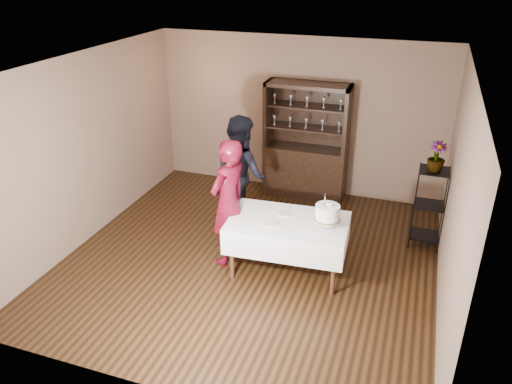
% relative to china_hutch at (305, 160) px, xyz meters
% --- Properties ---
extents(floor, '(5.00, 5.00, 0.00)m').
position_rel_china_hutch_xyz_m(floor, '(-0.20, -2.25, -0.66)').
color(floor, black).
rests_on(floor, ground).
extents(ceiling, '(5.00, 5.00, 0.00)m').
position_rel_china_hutch_xyz_m(ceiling, '(-0.20, -2.25, 2.04)').
color(ceiling, silver).
rests_on(ceiling, back_wall).
extents(back_wall, '(5.00, 0.02, 2.70)m').
position_rel_china_hutch_xyz_m(back_wall, '(-0.20, 0.25, 0.69)').
color(back_wall, brown).
rests_on(back_wall, floor).
extents(wall_left, '(0.02, 5.00, 2.70)m').
position_rel_china_hutch_xyz_m(wall_left, '(-2.70, -2.25, 0.69)').
color(wall_left, brown).
rests_on(wall_left, floor).
extents(wall_right, '(0.02, 5.00, 2.70)m').
position_rel_china_hutch_xyz_m(wall_right, '(2.30, -2.25, 0.69)').
color(wall_right, brown).
rests_on(wall_right, floor).
extents(china_hutch, '(1.40, 0.48, 2.00)m').
position_rel_china_hutch_xyz_m(china_hutch, '(0.00, 0.00, 0.00)').
color(china_hutch, black).
rests_on(china_hutch, floor).
extents(plant_etagere, '(0.42, 0.42, 1.20)m').
position_rel_china_hutch_xyz_m(plant_etagere, '(2.08, -1.05, -0.01)').
color(plant_etagere, black).
rests_on(plant_etagere, floor).
extents(cake_table, '(1.60, 1.05, 0.77)m').
position_rel_china_hutch_xyz_m(cake_table, '(0.36, -2.36, -0.08)').
color(cake_table, white).
rests_on(cake_table, floor).
extents(woman, '(0.61, 0.75, 1.78)m').
position_rel_china_hutch_xyz_m(woman, '(-0.47, -2.37, 0.23)').
color(woman, '#3B0510').
rests_on(woman, floor).
extents(man, '(1.11, 1.10, 1.80)m').
position_rel_china_hutch_xyz_m(man, '(-0.65, -1.41, 0.24)').
color(man, black).
rests_on(man, floor).
extents(cake, '(0.35, 0.35, 0.47)m').
position_rel_china_hutch_xyz_m(cake, '(0.86, -2.36, 0.29)').
color(cake, silver).
rests_on(cake, cake_table).
extents(plate_near, '(0.22, 0.22, 0.01)m').
position_rel_china_hutch_xyz_m(plate_near, '(0.17, -2.52, 0.11)').
color(plate_near, silver).
rests_on(plate_near, cake_table).
extents(plate_far, '(0.18, 0.18, 0.01)m').
position_rel_china_hutch_xyz_m(plate_far, '(0.26, -2.21, 0.11)').
color(plate_far, silver).
rests_on(plate_far, cake_table).
extents(potted_plant, '(0.27, 0.27, 0.42)m').
position_rel_china_hutch_xyz_m(potted_plant, '(2.07, -1.09, 0.73)').
color(potted_plant, '#4C6D34').
rests_on(potted_plant, plant_etagere).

